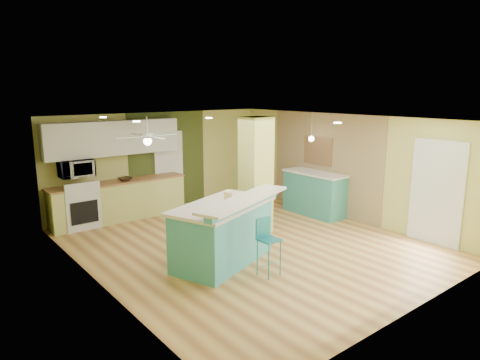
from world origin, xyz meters
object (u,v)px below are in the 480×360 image
(peninsula, at_px, (224,231))
(bar_stool, at_px, (266,237))
(fruit_bowl, at_px, (125,179))
(side_counter, at_px, (315,193))
(canister, at_px, (228,197))

(peninsula, relative_size, bar_stool, 2.54)
(fruit_bowl, bearing_deg, bar_stool, -83.59)
(bar_stool, xyz_separation_m, side_counter, (3.36, 1.92, -0.12))
(fruit_bowl, distance_m, canister, 3.54)
(peninsula, bearing_deg, fruit_bowl, 73.63)
(side_counter, bearing_deg, bar_stool, -150.28)
(side_counter, height_order, fruit_bowl, side_counter)
(side_counter, xyz_separation_m, canister, (-3.45, -0.98, 0.64))
(peninsula, xyz_separation_m, bar_stool, (0.25, -0.86, 0.08))
(peninsula, relative_size, canister, 12.93)
(side_counter, distance_m, fruit_bowl, 4.63)
(fruit_bowl, xyz_separation_m, canister, (0.41, -3.51, 0.20))
(bar_stool, bearing_deg, peninsula, 103.50)
(side_counter, relative_size, canister, 8.61)
(bar_stool, height_order, side_counter, side_counter)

